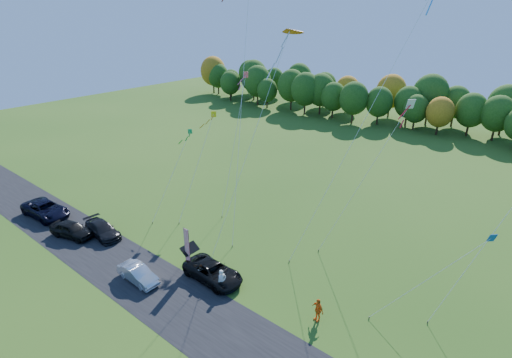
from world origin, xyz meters
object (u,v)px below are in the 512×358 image
Objects in this scene: silver_sedan at (138,274)px; feather_flag at (186,245)px; black_suv at (213,272)px; person_east at (318,310)px.

feather_flag reaches higher than silver_sedan.
black_suv is 6.20m from silver_sedan.
silver_sedan is 2.21× the size of person_east.
person_east reaches higher than silver_sedan.
person_east is at bearing -79.53° from black_suv.
black_suv is at bearing 11.17° from feather_flag.
black_suv is at bearing -48.98° from silver_sedan.
feather_flag is (2.15, 3.58, 1.93)m from silver_sedan.
black_suv is 1.29× the size of feather_flag.
feather_flag is at bearing 102.59° from black_suv.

